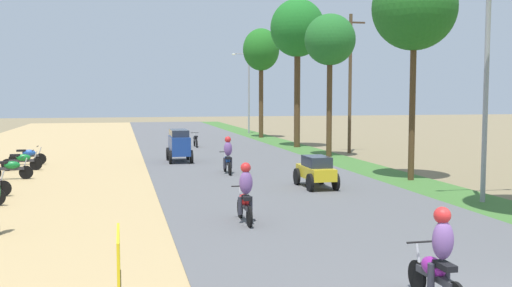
{
  "coord_description": "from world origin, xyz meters",
  "views": [
    {
      "loc": [
        -5.69,
        -7.26,
        3.53
      ],
      "look_at": [
        0.35,
        18.99,
        1.33
      ],
      "focal_mm": 41.43,
      "sensor_mm": 36.0,
      "label": 1
    }
  ],
  "objects_px": {
    "parked_motorbike_fourth": "(11,168)",
    "streetlamp_near": "(487,61)",
    "car_sedan_yellow": "(316,170)",
    "motorbike_ahead_fourth": "(195,140)",
    "street_signboard": "(119,263)",
    "motorbike_ahead_third": "(228,156)",
    "median_tree_third": "(330,41)",
    "utility_pole_near": "(350,81)",
    "motorbike_foreground_rider": "(438,259)",
    "motorbike_ahead_second": "(245,194)",
    "streetlamp_mid": "(249,86)",
    "car_van_blue": "(179,144)",
    "parked_motorbike_fifth": "(22,160)",
    "median_tree_fourth": "(298,29)",
    "parked_motorbike_sixth": "(28,155)",
    "median_tree_fifth": "(261,51)"
  },
  "relations": [
    {
      "from": "utility_pole_near",
      "to": "motorbike_ahead_fourth",
      "type": "height_order",
      "value": "utility_pole_near"
    },
    {
      "from": "motorbike_foreground_rider",
      "to": "motorbike_ahead_third",
      "type": "relative_size",
      "value": 1.0
    },
    {
      "from": "parked_motorbike_fourth",
      "to": "streetlamp_near",
      "type": "distance_m",
      "value": 18.71
    },
    {
      "from": "street_signboard",
      "to": "motorbike_foreground_rider",
      "type": "height_order",
      "value": "motorbike_foreground_rider"
    },
    {
      "from": "utility_pole_near",
      "to": "motorbike_ahead_second",
      "type": "relative_size",
      "value": 4.66
    },
    {
      "from": "median_tree_third",
      "to": "utility_pole_near",
      "type": "relative_size",
      "value": 0.95
    },
    {
      "from": "motorbike_ahead_fourth",
      "to": "car_van_blue",
      "type": "bearing_deg",
      "value": -102.57
    },
    {
      "from": "parked_motorbike_sixth",
      "to": "utility_pole_near",
      "type": "bearing_deg",
      "value": 7.72
    },
    {
      "from": "parked_motorbike_fifth",
      "to": "parked_motorbike_sixth",
      "type": "xyz_separation_m",
      "value": [
        -0.09,
        2.35,
        0.0
      ]
    },
    {
      "from": "parked_motorbike_fourth",
      "to": "car_van_blue",
      "type": "bearing_deg",
      "value": 33.42
    },
    {
      "from": "median_tree_fourth",
      "to": "motorbike_ahead_third",
      "type": "xyz_separation_m",
      "value": [
        -6.97,
        -12.41,
        -7.03
      ]
    },
    {
      "from": "median_tree_fifth",
      "to": "motorbike_ahead_third",
      "type": "bearing_deg",
      "value": -107.18
    },
    {
      "from": "parked_motorbike_fifth",
      "to": "motorbike_ahead_third",
      "type": "height_order",
      "value": "motorbike_ahead_third"
    },
    {
      "from": "median_tree_third",
      "to": "median_tree_fifth",
      "type": "xyz_separation_m",
      "value": [
        -0.22,
        15.63,
        0.59
      ]
    },
    {
      "from": "median_tree_fourth",
      "to": "motorbike_foreground_rider",
      "type": "bearing_deg",
      "value": -102.51
    },
    {
      "from": "motorbike_ahead_second",
      "to": "motorbike_ahead_third",
      "type": "relative_size",
      "value": 1.0
    },
    {
      "from": "motorbike_ahead_third",
      "to": "car_van_blue",
      "type": "bearing_deg",
      "value": 107.19
    },
    {
      "from": "parked_motorbike_sixth",
      "to": "parked_motorbike_fifth",
      "type": "bearing_deg",
      "value": -87.8
    },
    {
      "from": "streetlamp_near",
      "to": "streetlamp_mid",
      "type": "bearing_deg",
      "value": 90.0
    },
    {
      "from": "motorbike_foreground_rider",
      "to": "motorbike_ahead_third",
      "type": "xyz_separation_m",
      "value": [
        -0.46,
        16.9,
        0.0
      ]
    },
    {
      "from": "parked_motorbike_fifth",
      "to": "parked_motorbike_sixth",
      "type": "bearing_deg",
      "value": 92.2
    },
    {
      "from": "parked_motorbike_sixth",
      "to": "streetlamp_mid",
      "type": "xyz_separation_m",
      "value": [
        16.03,
        21.66,
        3.79
      ]
    },
    {
      "from": "parked_motorbike_fifth",
      "to": "parked_motorbike_sixth",
      "type": "distance_m",
      "value": 2.35
    },
    {
      "from": "parked_motorbike_sixth",
      "to": "street_signboard",
      "type": "distance_m",
      "value": 23.03
    },
    {
      "from": "parked_motorbike_fourth",
      "to": "motorbike_foreground_rider",
      "type": "height_order",
      "value": "motorbike_foreground_rider"
    },
    {
      "from": "street_signboard",
      "to": "streetlamp_near",
      "type": "height_order",
      "value": "streetlamp_near"
    },
    {
      "from": "utility_pole_near",
      "to": "motorbike_foreground_rider",
      "type": "bearing_deg",
      "value": -108.82
    },
    {
      "from": "streetlamp_near",
      "to": "median_tree_third",
      "type": "bearing_deg",
      "value": 89.88
    },
    {
      "from": "streetlamp_near",
      "to": "motorbike_ahead_second",
      "type": "bearing_deg",
      "value": -170.03
    },
    {
      "from": "utility_pole_near",
      "to": "car_sedan_yellow",
      "type": "bearing_deg",
      "value": -116.87
    },
    {
      "from": "median_tree_fourth",
      "to": "median_tree_fifth",
      "type": "relative_size",
      "value": 1.1
    },
    {
      "from": "streetlamp_mid",
      "to": "motorbike_ahead_second",
      "type": "relative_size",
      "value": 4.1
    },
    {
      "from": "median_tree_third",
      "to": "car_van_blue",
      "type": "relative_size",
      "value": 3.33
    },
    {
      "from": "parked_motorbike_fourth",
      "to": "streetlamp_near",
      "type": "bearing_deg",
      "value": -29.21
    },
    {
      "from": "motorbike_foreground_rider",
      "to": "median_tree_third",
      "type": "bearing_deg",
      "value": 74.27
    },
    {
      "from": "street_signboard",
      "to": "motorbike_ahead_third",
      "type": "relative_size",
      "value": 0.83
    },
    {
      "from": "car_van_blue",
      "to": "motorbike_ahead_fourth",
      "type": "bearing_deg",
      "value": 77.43
    },
    {
      "from": "streetlamp_mid",
      "to": "motorbike_ahead_second",
      "type": "bearing_deg",
      "value": -102.43
    },
    {
      "from": "median_tree_fourth",
      "to": "motorbike_ahead_fourth",
      "type": "xyz_separation_m",
      "value": [
        -6.66,
        1.46,
        -7.31
      ]
    },
    {
      "from": "motorbike_ahead_fourth",
      "to": "utility_pole_near",
      "type": "bearing_deg",
      "value": -33.27
    },
    {
      "from": "street_signboard",
      "to": "car_sedan_yellow",
      "type": "height_order",
      "value": "street_signboard"
    },
    {
      "from": "street_signboard",
      "to": "car_van_blue",
      "type": "relative_size",
      "value": 0.62
    },
    {
      "from": "parked_motorbike_fourth",
      "to": "streetlamp_mid",
      "type": "xyz_separation_m",
      "value": [
        15.94,
        27.03,
        3.79
      ]
    },
    {
      "from": "median_tree_fourth",
      "to": "streetlamp_mid",
      "type": "height_order",
      "value": "median_tree_fourth"
    },
    {
      "from": "utility_pole_near",
      "to": "median_tree_third",
      "type": "bearing_deg",
      "value": -135.02
    },
    {
      "from": "motorbike_ahead_second",
      "to": "streetlamp_mid",
      "type": "bearing_deg",
      "value": 77.57
    },
    {
      "from": "streetlamp_mid",
      "to": "motorbike_ahead_second",
      "type": "distance_m",
      "value": 38.44
    },
    {
      "from": "car_sedan_yellow",
      "to": "motorbike_ahead_fourth",
      "type": "xyz_separation_m",
      "value": [
        -2.22,
        18.49,
        -0.17
      ]
    },
    {
      "from": "street_signboard",
      "to": "median_tree_fifth",
      "type": "bearing_deg",
      "value": 73.61
    },
    {
      "from": "parked_motorbike_sixth",
      "to": "parked_motorbike_fourth",
      "type": "bearing_deg",
      "value": -88.96
    }
  ]
}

